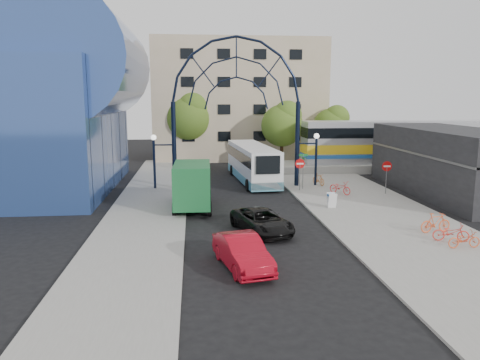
{
  "coord_description": "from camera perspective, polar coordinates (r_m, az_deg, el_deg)",
  "views": [
    {
      "loc": [
        -3.45,
        -23.49,
        7.35
      ],
      "look_at": [
        -0.51,
        6.0,
        2.08
      ],
      "focal_mm": 35.0,
      "sensor_mm": 36.0,
      "label": 1
    }
  ],
  "objects": [
    {
      "name": "black_suv",
      "position": [
        25.72,
        2.7,
        -5.02
      ],
      "size": [
        3.49,
        5.15,
        1.31
      ],
      "primitive_type": "imported",
      "rotation": [
        0.0,
        0.0,
        0.3
      ],
      "color": "black",
      "rests_on": "ground"
    },
    {
      "name": "do_not_enter_sign",
      "position": [
        36.87,
        17.46,
        1.23
      ],
      "size": [
        0.76,
        0.07,
        2.48
      ],
      "color": "slate",
      "rests_on": "sidewalk_east"
    },
    {
      "name": "gateway_arch",
      "position": [
        37.67,
        -0.44,
        11.91
      ],
      "size": [
        13.64,
        0.44,
        12.1
      ],
      "color": "black",
      "rests_on": "ground"
    },
    {
      "name": "green_truck",
      "position": [
        31.12,
        -5.8,
        -0.67
      ],
      "size": [
        2.56,
        6.3,
        3.15
      ],
      "rotation": [
        0.0,
        0.0,
        -0.03
      ],
      "color": "black",
      "rests_on": "ground"
    },
    {
      "name": "bike_far_a",
      "position": [
        26.11,
        24.33,
        -5.85
      ],
      "size": [
        1.87,
        1.1,
        0.93
      ],
      "primitive_type": "imported",
      "rotation": [
        0.0,
        0.0,
        1.28
      ],
      "color": "#E83B2E",
      "rests_on": "sidewalk_east"
    },
    {
      "name": "tree_north_b",
      "position": [
        53.46,
        -6.2,
        7.79
      ],
      "size": [
        5.12,
        5.12,
        8.0
      ],
      "color": "#382314",
      "rests_on": "ground"
    },
    {
      "name": "ground",
      "position": [
        24.86,
        2.56,
        -7.13
      ],
      "size": [
        120.0,
        120.0,
        0.0
      ],
      "primitive_type": "plane",
      "color": "black",
      "rests_on": "ground"
    },
    {
      "name": "sandwich_board",
      "position": [
        31.53,
        11.13,
        -2.21
      ],
      "size": [
        0.55,
        0.61,
        0.99
      ],
      "color": "white",
      "rests_on": "sidewalk_east"
    },
    {
      "name": "train_platform",
      "position": [
        51.65,
        21.38,
        1.65
      ],
      "size": [
        32.0,
        5.0,
        0.8
      ],
      "primitive_type": "cube",
      "color": "gray",
      "rests_on": "ground"
    },
    {
      "name": "bike_far_c",
      "position": [
        25.29,
        25.66,
        -6.55
      ],
      "size": [
        1.64,
        0.59,
        0.86
      ],
      "primitive_type": "imported",
      "rotation": [
        0.0,
        0.0,
        1.59
      ],
      "color": "#E55C2D",
      "rests_on": "sidewalk_east"
    },
    {
      "name": "bike_near_a",
      "position": [
        36.12,
        12.11,
        -0.89
      ],
      "size": [
        1.64,
        1.93,
        1.0
      ],
      "primitive_type": "imported",
      "rotation": [
        0.0,
        0.0,
        0.62
      ],
      "color": "#FF3333",
      "rests_on": "sidewalk_east"
    },
    {
      "name": "plaza_west",
      "position": [
        30.53,
        -11.28,
        -3.93
      ],
      "size": [
        5.0,
        50.0,
        0.12
      ],
      "primitive_type": "cube",
      "color": "gray",
      "rests_on": "ground"
    },
    {
      "name": "train_car",
      "position": [
        51.37,
        21.56,
        4.41
      ],
      "size": [
        25.1,
        3.05,
        4.2
      ],
      "color": "#B7B7BC",
      "rests_on": "train_platform"
    },
    {
      "name": "tree_north_c",
      "position": [
        53.81,
        11.22,
        6.61
      ],
      "size": [
        4.16,
        4.16,
        6.5
      ],
      "color": "#382314",
      "rests_on": "ground"
    },
    {
      "name": "stop_sign",
      "position": [
        36.83,
        7.32,
        1.63
      ],
      "size": [
        0.8,
        0.07,
        2.5
      ],
      "color": "slate",
      "rests_on": "sidewalk_east"
    },
    {
      "name": "commercial_block_east",
      "position": [
        39.03,
        24.27,
        2.05
      ],
      "size": [
        6.0,
        16.0,
        5.0
      ],
      "primitive_type": "cube",
      "color": "black",
      "rests_on": "ground"
    },
    {
      "name": "tree_north_a",
      "position": [
        50.41,
        5.3,
        6.92
      ],
      "size": [
        4.48,
        4.48,
        7.0
      ],
      "color": "#382314",
      "rests_on": "ground"
    },
    {
      "name": "transit_hall",
      "position": [
        40.28,
        -23.06,
        8.36
      ],
      "size": [
        16.5,
        18.0,
        14.5
      ],
      "color": "#2E4B8E",
      "rests_on": "ground"
    },
    {
      "name": "street_name_sign",
      "position": [
        37.48,
        7.72,
        1.98
      ],
      "size": [
        0.7,
        0.7,
        2.8
      ],
      "color": "slate",
      "rests_on": "sidewalk_east"
    },
    {
      "name": "apartment_block",
      "position": [
        58.72,
        -0.37,
        9.74
      ],
      "size": [
        20.0,
        12.1,
        14.0
      ],
      "color": "tan",
      "rests_on": "ground"
    },
    {
      "name": "sidewalk_east",
      "position": [
        30.66,
        16.46,
        -4.1
      ],
      "size": [
        8.0,
        56.0,
        0.12
      ],
      "primitive_type": "cube",
      "color": "gray",
      "rests_on": "ground"
    },
    {
      "name": "bike_near_b",
      "position": [
        39.47,
        9.55,
        0.09
      ],
      "size": [
        0.99,
        1.65,
        0.96
      ],
      "primitive_type": "imported",
      "rotation": [
        0.0,
        0.0,
        0.37
      ],
      "color": "orange",
      "rests_on": "sidewalk_east"
    },
    {
      "name": "red_sedan",
      "position": [
        20.46,
        0.28,
        -8.8
      ],
      "size": [
        2.49,
        4.65,
        1.46
      ],
      "primitive_type": "imported",
      "rotation": [
        0.0,
        0.0,
        0.22
      ],
      "color": "#A30A19",
      "rests_on": "ground"
    },
    {
      "name": "bike_far_b",
      "position": [
        27.46,
        22.74,
        -4.82
      ],
      "size": [
        1.85,
        0.75,
        1.08
      ],
      "primitive_type": "imported",
      "rotation": [
        0.0,
        0.0,
        1.71
      ],
      "color": "#EC5E2F",
      "rests_on": "sidewalk_east"
    },
    {
      "name": "city_bus",
      "position": [
        41.18,
        1.52,
        2.13
      ],
      "size": [
        3.49,
        11.71,
        3.17
      ],
      "rotation": [
        0.0,
        0.0,
        0.08
      ],
      "color": "white",
      "rests_on": "ground"
    }
  ]
}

